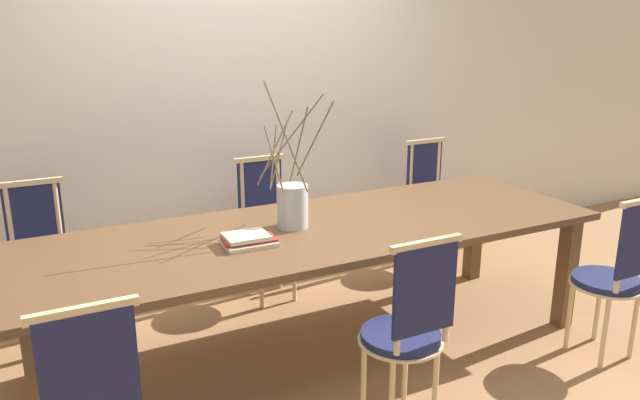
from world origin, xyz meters
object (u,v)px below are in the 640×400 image
Objects in this scene: dining_table at (320,240)px; chair_far_center at (431,199)px; vase_centerpiece at (292,204)px; chair_near_center at (616,272)px; book_stack at (248,240)px.

dining_table is 1.59m from chair_far_center.
chair_far_center is 1.21× the size of vase_centerpiece.
chair_near_center is 1.62m from chair_far_center.
vase_centerpiece is at bearing 26.09° from book_stack.
chair_near_center is at bearing 89.85° from chair_far_center.
dining_table is 3.30× the size of chair_far_center.
book_stack is (-0.31, -0.15, -0.10)m from vase_centerpiece.
vase_centerpiece is 2.86× the size of book_stack.
dining_table is 3.98× the size of vase_centerpiece.
vase_centerpiece reaches higher than chair_near_center.
chair_near_center is at bearing -30.69° from dining_table.
chair_near_center is (1.36, -0.81, -0.15)m from dining_table.
book_stack is at bearing -169.02° from dining_table.
vase_centerpiece is (-0.13, 0.07, 0.20)m from dining_table.
vase_centerpiece is at bearing 26.33° from chair_far_center.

